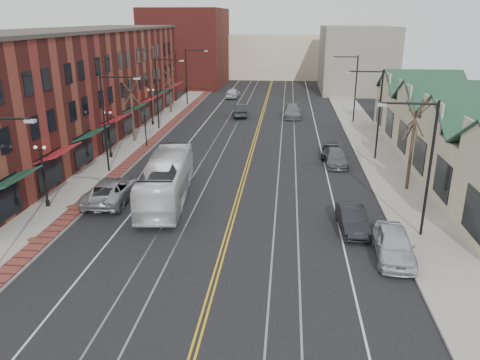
% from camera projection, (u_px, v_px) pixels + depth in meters
% --- Properties ---
extents(ground, '(160.00, 160.00, 0.00)m').
position_uv_depth(ground, '(215.00, 279.00, 23.40)').
color(ground, black).
rests_on(ground, ground).
extents(sidewalk_left, '(4.00, 120.00, 0.15)m').
position_uv_depth(sidewalk_left, '(120.00, 158.00, 43.31)').
color(sidewalk_left, gray).
rests_on(sidewalk_left, ground).
extents(sidewalk_right, '(4.00, 120.00, 0.15)m').
position_uv_depth(sidewalk_right, '(385.00, 166.00, 41.01)').
color(sidewalk_right, gray).
rests_on(sidewalk_right, ground).
extents(building_left, '(10.00, 50.00, 11.00)m').
position_uv_depth(building_left, '(73.00, 87.00, 48.77)').
color(building_left, maroon).
rests_on(building_left, ground).
extents(building_right, '(8.00, 36.00, 4.60)m').
position_uv_depth(building_right, '(459.00, 143.00, 39.71)').
color(building_right, '#C0B393').
rests_on(building_right, ground).
extents(backdrop_left, '(14.00, 18.00, 14.00)m').
position_uv_depth(backdrop_left, '(187.00, 47.00, 88.39)').
color(backdrop_left, maroon).
rests_on(backdrop_left, ground).
extents(backdrop_mid, '(22.00, 14.00, 9.00)m').
position_uv_depth(backdrop_mid, '(274.00, 56.00, 101.77)').
color(backdrop_mid, '#C0B393').
rests_on(backdrop_mid, ground).
extents(backdrop_right, '(12.00, 16.00, 11.00)m').
position_uv_depth(backdrop_right, '(356.00, 59.00, 81.22)').
color(backdrop_right, slate).
rests_on(backdrop_right, ground).
extents(streetlight_l_1, '(3.33, 0.25, 8.00)m').
position_uv_depth(streetlight_l_1, '(109.00, 114.00, 37.83)').
color(streetlight_l_1, black).
rests_on(streetlight_l_1, sidewalk_left).
extents(streetlight_l_2, '(3.33, 0.25, 8.00)m').
position_uv_depth(streetlight_l_2, '(160.00, 86.00, 52.86)').
color(streetlight_l_2, black).
rests_on(streetlight_l_2, sidewalk_left).
extents(streetlight_l_3, '(3.33, 0.25, 8.00)m').
position_uv_depth(streetlight_l_3, '(189.00, 71.00, 67.89)').
color(streetlight_l_3, black).
rests_on(streetlight_l_3, sidewalk_left).
extents(streetlight_r_0, '(3.33, 0.25, 8.00)m').
position_uv_depth(streetlight_r_0, '(423.00, 156.00, 26.32)').
color(streetlight_r_0, black).
rests_on(streetlight_r_0, sidewalk_right).
extents(streetlight_r_1, '(3.33, 0.25, 8.00)m').
position_uv_depth(streetlight_r_1, '(375.00, 105.00, 41.36)').
color(streetlight_r_1, black).
rests_on(streetlight_r_1, sidewalk_right).
extents(streetlight_r_2, '(3.33, 0.25, 8.00)m').
position_uv_depth(streetlight_r_2, '(352.00, 82.00, 56.39)').
color(streetlight_r_2, black).
rests_on(streetlight_r_2, sidewalk_right).
extents(lamppost_l_1, '(0.84, 0.28, 4.27)m').
position_uv_depth(lamppost_l_1, '(44.00, 178.00, 31.41)').
color(lamppost_l_1, black).
rests_on(lamppost_l_1, sidewalk_left).
extents(lamppost_l_2, '(0.84, 0.28, 4.27)m').
position_uv_depth(lamppost_l_2, '(109.00, 135.00, 42.69)').
color(lamppost_l_2, black).
rests_on(lamppost_l_2, sidewalk_left).
extents(lamppost_l_3, '(0.84, 0.28, 4.27)m').
position_uv_depth(lamppost_l_3, '(152.00, 108.00, 55.84)').
color(lamppost_l_3, black).
rests_on(lamppost_l_3, sidewalk_left).
extents(tree_left_near, '(1.78, 1.37, 6.48)m').
position_uv_depth(tree_left_near, '(132.00, 109.00, 47.86)').
color(tree_left_near, '#382B21').
rests_on(tree_left_near, sidewalk_left).
extents(tree_left_far, '(1.66, 1.28, 6.02)m').
position_uv_depth(tree_left_far, '(170.00, 89.00, 62.97)').
color(tree_left_far, '#382B21').
rests_on(tree_left_far, sidewalk_left).
extents(tree_right_mid, '(1.90, 1.46, 6.93)m').
position_uv_depth(tree_right_mid, '(412.00, 142.00, 34.12)').
color(tree_right_mid, '#382B21').
rests_on(tree_right_mid, sidewalk_right).
extents(manhole_mid, '(0.60, 0.60, 0.02)m').
position_uv_depth(manhole_mid, '(33.00, 239.00, 27.24)').
color(manhole_mid, '#592D19').
rests_on(manhole_mid, sidewalk_left).
extents(manhole_far, '(0.60, 0.60, 0.02)m').
position_uv_depth(manhole_far, '(71.00, 207.00, 31.93)').
color(manhole_far, '#592D19').
rests_on(manhole_far, sidewalk_left).
extents(traffic_signal, '(0.18, 0.15, 3.80)m').
position_uv_depth(traffic_signal, '(145.00, 125.00, 46.19)').
color(traffic_signal, black).
rests_on(traffic_signal, sidewalk_left).
extents(transit_bus, '(3.74, 11.42, 3.12)m').
position_uv_depth(transit_bus, '(167.00, 179.00, 33.04)').
color(transit_bus, white).
rests_on(transit_bus, ground).
extents(parked_suv, '(2.93, 6.07, 1.67)m').
position_uv_depth(parked_suv, '(112.00, 190.00, 33.01)').
color(parked_suv, '#9D9FA3').
rests_on(parked_suv, ground).
extents(parked_car_a, '(2.22, 4.95, 1.65)m').
position_uv_depth(parked_car_a, '(394.00, 244.00, 25.16)').
color(parked_car_a, silver).
rests_on(parked_car_a, ground).
extents(parked_car_b, '(1.70, 4.39, 1.43)m').
position_uv_depth(parked_car_b, '(352.00, 219.00, 28.55)').
color(parked_car_b, black).
rests_on(parked_car_b, ground).
extents(parked_car_c, '(2.04, 4.74, 1.36)m').
position_uv_depth(parked_car_c, '(336.00, 157.00, 41.36)').
color(parked_car_c, '#59595F').
rests_on(parked_car_c, ground).
extents(parked_car_d, '(2.08, 4.14, 1.35)m').
position_uv_depth(parked_car_d, '(331.00, 150.00, 43.65)').
color(parked_car_d, '#232228').
rests_on(parked_car_d, ground).
extents(distant_car_left, '(2.29, 5.06, 1.61)m').
position_uv_depth(distant_car_left, '(240.00, 110.00, 61.50)').
color(distant_car_left, black).
rests_on(distant_car_left, ground).
extents(distant_car_right, '(2.24, 5.44, 1.58)m').
position_uv_depth(distant_car_right, '(292.00, 111.00, 61.05)').
color(distant_car_right, slate).
rests_on(distant_car_right, ground).
extents(distant_car_far, '(2.12, 4.85, 1.63)m').
position_uv_depth(distant_car_far, '(233.00, 93.00, 75.62)').
color(distant_car_far, silver).
rests_on(distant_car_far, ground).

